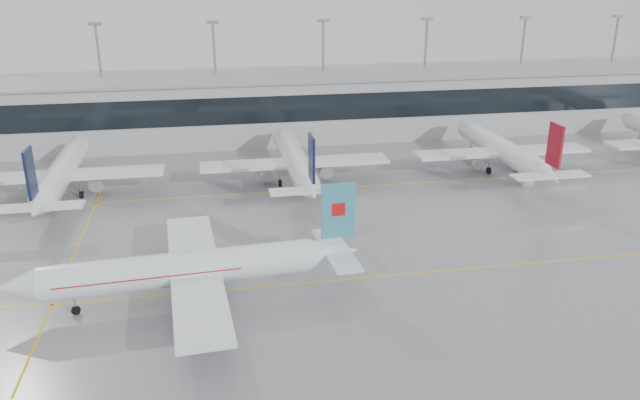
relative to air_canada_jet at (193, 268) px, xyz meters
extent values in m
plane|color=gray|center=(15.62, 1.59, -3.62)|extent=(320.00, 320.00, 0.00)
cube|color=yellow|center=(15.62, 1.59, -3.62)|extent=(120.00, 0.25, 0.01)
cube|color=yellow|center=(15.62, 31.59, -3.62)|extent=(120.00, 0.25, 0.01)
cube|color=yellow|center=(-14.38, 16.59, -3.62)|extent=(0.25, 60.00, 0.01)
cube|color=#A8A9AD|center=(15.62, 63.59, 2.38)|extent=(180.00, 15.00, 12.00)
cube|color=black|center=(15.62, 56.04, 3.88)|extent=(180.00, 0.20, 5.00)
cube|color=gray|center=(15.62, 63.59, 8.58)|extent=(182.00, 16.00, 0.40)
cylinder|color=gray|center=(-17.38, 69.59, 7.38)|extent=(0.50, 0.50, 22.00)
cube|color=gray|center=(-17.38, 69.59, 18.68)|extent=(2.40, 1.00, 0.60)
cylinder|color=gray|center=(4.62, 69.59, 7.38)|extent=(0.50, 0.50, 22.00)
cube|color=gray|center=(4.62, 69.59, 18.68)|extent=(2.40, 1.00, 0.60)
cylinder|color=gray|center=(26.62, 69.59, 7.38)|extent=(0.50, 0.50, 22.00)
cube|color=gray|center=(26.62, 69.59, 18.68)|extent=(2.40, 1.00, 0.60)
cylinder|color=gray|center=(48.62, 69.59, 7.38)|extent=(0.50, 0.50, 22.00)
cube|color=gray|center=(48.62, 69.59, 18.68)|extent=(2.40, 1.00, 0.60)
cylinder|color=gray|center=(70.62, 69.59, 7.38)|extent=(0.50, 0.50, 22.00)
cube|color=gray|center=(70.62, 69.59, 18.68)|extent=(2.40, 1.00, 0.60)
cylinder|color=gray|center=(92.62, 69.59, 7.38)|extent=(0.50, 0.50, 22.00)
cube|color=gray|center=(92.62, 69.59, 18.68)|extent=(2.40, 1.00, 0.60)
cylinder|color=white|center=(-1.28, -0.08, 0.08)|extent=(26.85, 5.24, 3.50)
cone|color=white|center=(-16.59, -1.09, 0.08)|extent=(4.22, 3.75, 3.50)
cone|color=white|center=(14.82, 0.97, 0.08)|extent=(5.82, 3.86, 3.50)
cube|color=white|center=(0.21, 0.01, -0.32)|extent=(6.88, 29.17, 0.45)
cube|color=white|center=(15.02, 0.98, 0.38)|extent=(3.52, 11.27, 0.25)
cube|color=teal|center=(15.22, 1.00, 4.82)|extent=(3.62, 0.58, 5.97)
cylinder|color=#969698|center=(0.03, -4.81, -1.82)|extent=(3.73, 2.33, 2.10)
cylinder|color=#969698|center=(-0.60, 4.77, -1.82)|extent=(3.73, 2.33, 2.10)
cylinder|color=gray|center=(-11.60, -0.76, -2.42)|extent=(0.20, 0.20, 1.51)
cylinder|color=black|center=(-11.60, -0.76, -3.17)|extent=(0.92, 0.36, 0.90)
cylinder|color=gray|center=(1.38, -2.51, -2.32)|extent=(0.24, 0.24, 1.51)
cylinder|color=black|center=(1.38, -2.51, -3.07)|extent=(1.13, 0.52, 1.10)
cylinder|color=gray|center=(1.04, 2.67, -2.32)|extent=(0.24, 0.24, 1.51)
cylinder|color=black|center=(1.04, 2.67, -3.07)|extent=(1.13, 0.52, 1.10)
cube|color=#B70F0F|center=(15.22, 1.00, 5.03)|extent=(1.43, 0.54, 1.40)
cube|color=#B70F0F|center=(-4.28, -0.28, 0.28)|extent=(18.19, 4.70, 0.12)
cylinder|color=white|center=(-19.38, 36.59, 0.18)|extent=(3.59, 27.36, 3.59)
cone|color=white|center=(-19.38, 52.27, 0.18)|extent=(3.59, 4.00, 3.59)
cone|color=white|center=(-19.38, 20.11, 0.18)|extent=(3.59, 5.60, 3.59)
cube|color=white|center=(-19.38, 35.09, -0.22)|extent=(29.64, 5.00, 0.45)
cube|color=white|center=(-19.38, 19.91, 0.48)|extent=(11.40, 2.80, 0.25)
cube|color=#0E1737|center=(-19.38, 19.71, 5.03)|extent=(0.35, 3.60, 6.12)
cylinder|color=#969698|center=(-24.18, 35.59, -1.72)|extent=(2.10, 3.60, 2.10)
cylinder|color=#969698|center=(-14.58, 35.59, -1.72)|extent=(2.10, 3.60, 2.10)
cylinder|color=gray|center=(-19.38, 47.27, -2.39)|extent=(0.20, 0.20, 1.56)
cylinder|color=black|center=(-19.38, 47.27, -3.17)|extent=(0.30, 0.90, 0.90)
cylinder|color=gray|center=(-21.98, 34.09, -2.29)|extent=(0.24, 0.24, 1.56)
cylinder|color=black|center=(-21.98, 34.09, -3.07)|extent=(0.45, 1.10, 1.10)
cylinder|color=gray|center=(-16.78, 34.09, -2.29)|extent=(0.24, 0.24, 1.56)
cylinder|color=black|center=(-16.78, 34.09, -3.07)|extent=(0.45, 1.10, 1.10)
cylinder|color=white|center=(15.62, 36.59, 0.18)|extent=(3.59, 27.36, 3.59)
cone|color=white|center=(15.62, 52.27, 0.18)|extent=(3.59, 4.00, 3.59)
cone|color=white|center=(15.62, 20.11, 0.18)|extent=(3.59, 5.60, 3.59)
cube|color=white|center=(15.62, 35.09, -0.22)|extent=(29.64, 5.00, 0.45)
cube|color=white|center=(15.62, 19.91, 0.48)|extent=(11.40, 2.80, 0.25)
cube|color=#0E1737|center=(15.62, 19.71, 5.03)|extent=(0.35, 3.60, 6.12)
cylinder|color=#969698|center=(10.82, 35.59, -1.72)|extent=(2.10, 3.60, 2.10)
cylinder|color=#969698|center=(20.42, 35.59, -1.72)|extent=(2.10, 3.60, 2.10)
cylinder|color=gray|center=(15.62, 47.27, -2.39)|extent=(0.20, 0.20, 1.56)
cylinder|color=black|center=(15.62, 47.27, -3.17)|extent=(0.30, 0.90, 0.90)
cylinder|color=gray|center=(13.02, 34.09, -2.29)|extent=(0.24, 0.24, 1.56)
cylinder|color=black|center=(13.02, 34.09, -3.07)|extent=(0.45, 1.10, 1.10)
cylinder|color=gray|center=(18.22, 34.09, -2.29)|extent=(0.24, 0.24, 1.56)
cylinder|color=black|center=(18.22, 34.09, -3.07)|extent=(0.45, 1.10, 1.10)
cylinder|color=white|center=(50.62, 36.59, 0.18)|extent=(3.59, 27.36, 3.59)
cone|color=white|center=(50.62, 52.27, 0.18)|extent=(3.59, 4.00, 3.59)
cone|color=white|center=(50.62, 20.11, 0.18)|extent=(3.59, 5.60, 3.59)
cube|color=white|center=(50.62, 35.09, -0.22)|extent=(29.64, 5.00, 0.45)
cube|color=white|center=(50.62, 19.91, 0.48)|extent=(11.40, 2.80, 0.25)
cube|color=maroon|center=(50.62, 19.71, 5.03)|extent=(0.35, 3.60, 6.12)
cylinder|color=#969698|center=(45.82, 35.59, -1.72)|extent=(2.10, 3.60, 2.10)
cylinder|color=#969698|center=(55.42, 35.59, -1.72)|extent=(2.10, 3.60, 2.10)
cylinder|color=gray|center=(50.62, 47.27, -2.39)|extent=(0.20, 0.20, 1.56)
cylinder|color=black|center=(50.62, 47.27, -3.17)|extent=(0.30, 0.90, 0.90)
cylinder|color=gray|center=(48.02, 34.09, -2.29)|extent=(0.24, 0.24, 1.56)
cylinder|color=black|center=(48.02, 34.09, -3.07)|extent=(0.45, 1.10, 1.10)
cylinder|color=gray|center=(53.22, 34.09, -2.29)|extent=(0.24, 0.24, 1.56)
cylinder|color=black|center=(53.22, 34.09, -3.07)|extent=(0.45, 1.10, 1.10)
cone|color=white|center=(85.62, 52.27, 0.18)|extent=(3.59, 4.00, 3.59)
cylinder|color=gray|center=(85.62, 47.27, -2.39)|extent=(0.20, 0.20, 1.56)
cylinder|color=black|center=(85.62, 47.27, -3.17)|extent=(0.30, 0.90, 0.90)
camera|label=1|loc=(2.38, -58.18, 28.59)|focal=35.00mm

